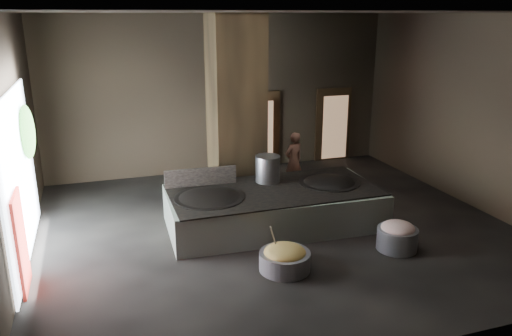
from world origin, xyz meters
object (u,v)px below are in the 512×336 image
object	(u,v)px
wok_left	(209,201)
wok_right	(329,186)
hearth_platform	(274,208)
stock_pot	(268,169)
veg_basin	(285,261)
cook	(294,161)
meat_basin	(397,239)

from	to	relation	value
wok_left	wok_right	size ratio (longest dim) A/B	1.07
hearth_platform	stock_pot	xyz separation A→B (m)	(0.05, 0.55, 0.73)
wok_left	stock_pot	xyz separation A→B (m)	(1.50, 0.60, 0.38)
wok_left	wok_right	distance (m)	2.80
wok_left	veg_basin	bearing A→B (deg)	-64.15
stock_pot	hearth_platform	bearing A→B (deg)	-95.19
hearth_platform	cook	xyz separation A→B (m)	(1.33, 2.10, 0.37)
wok_left	cook	distance (m)	3.51
hearth_platform	cook	distance (m)	2.51
wok_left	stock_pot	distance (m)	1.66
wok_right	hearth_platform	bearing A→B (deg)	-177.88
cook	veg_basin	xyz separation A→B (m)	(-1.84, -4.08, -0.59)
wok_right	cook	distance (m)	2.05
wok_left	wok_right	world-z (taller)	wok_left
wok_left	veg_basin	xyz separation A→B (m)	(0.93, -1.93, -0.58)
cook	stock_pot	bearing A→B (deg)	31.58
stock_pot	meat_basin	xyz separation A→B (m)	(1.85, -2.44, -0.91)
veg_basin	wok_left	bearing A→B (deg)	115.85
hearth_platform	wok_right	distance (m)	1.40
stock_pot	cook	bearing A→B (deg)	50.44
wok_right	meat_basin	world-z (taller)	wok_right
wok_right	stock_pot	world-z (taller)	stock_pot
cook	veg_basin	size ratio (longest dim) A/B	1.64
veg_basin	meat_basin	size ratio (longest dim) A/B	1.17
wok_right	veg_basin	size ratio (longest dim) A/B	1.44
wok_right	veg_basin	bearing A→B (deg)	-132.58
stock_pot	cook	distance (m)	2.04
veg_basin	wok_right	bearing A→B (deg)	47.42
hearth_platform	cook	bearing A→B (deg)	59.86
hearth_platform	wok_left	distance (m)	1.49
stock_pot	veg_basin	world-z (taller)	stock_pot
cook	wok_right	bearing A→B (deg)	71.70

